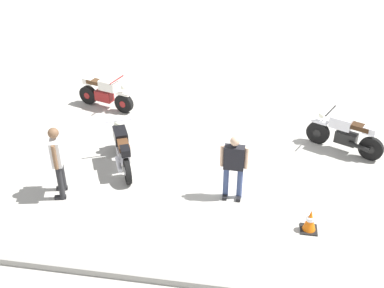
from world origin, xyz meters
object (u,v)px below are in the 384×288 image
at_px(motorcycle_black_cruiser, 122,149).
at_px(motorcycle_cream_vintage, 105,93).
at_px(motorcycle_silver_cruiser, 345,134).
at_px(person_in_white_shirt, 57,157).
at_px(traffic_cone, 310,221).
at_px(person_in_black_shirt, 234,164).

xyz_separation_m(motorcycle_black_cruiser, motorcycle_cream_vintage, (1.46, -3.11, -0.03)).
xyz_separation_m(motorcycle_silver_cruiser, person_in_white_shirt, (6.71, 2.99, 0.52)).
bearing_deg(motorcycle_silver_cruiser, traffic_cone, 98.42).
height_order(person_in_black_shirt, person_in_white_shirt, person_in_white_shirt).
xyz_separation_m(motorcycle_black_cruiser, person_in_white_shirt, (1.07, 1.35, 0.52)).
height_order(motorcycle_black_cruiser, motorcycle_silver_cruiser, same).
bearing_deg(motorcycle_cream_vintage, traffic_cone, -21.28).
distance_m(motorcycle_black_cruiser, motorcycle_silver_cruiser, 5.87).
bearing_deg(traffic_cone, motorcycle_cream_vintage, -38.66).
height_order(motorcycle_cream_vintage, traffic_cone, motorcycle_cream_vintage).
relative_size(person_in_white_shirt, traffic_cone, 3.37).
xyz_separation_m(motorcycle_silver_cruiser, traffic_cone, (1.06, 3.36, -0.26)).
bearing_deg(traffic_cone, motorcycle_black_cruiser, -20.64).
xyz_separation_m(motorcycle_cream_vintage, traffic_cone, (-6.04, 4.83, -0.23)).
distance_m(motorcycle_silver_cruiser, person_in_white_shirt, 7.36).
bearing_deg(motorcycle_cream_vintage, motorcycle_black_cruiser, -47.46).
distance_m(person_in_black_shirt, person_in_white_shirt, 3.97).
relative_size(motorcycle_cream_vintage, person_in_white_shirt, 1.07).
distance_m(motorcycle_black_cruiser, traffic_cone, 4.90).
distance_m(motorcycle_silver_cruiser, traffic_cone, 3.54).
bearing_deg(motorcycle_black_cruiser, person_in_black_shirt, -130.95).
distance_m(motorcycle_cream_vintage, person_in_white_shirt, 4.50).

